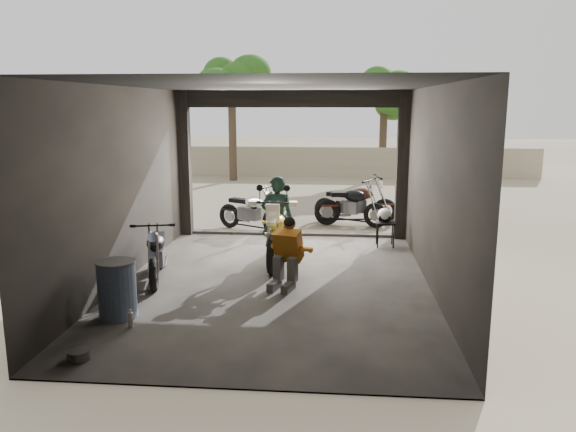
% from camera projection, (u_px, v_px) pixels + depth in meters
% --- Properties ---
extents(ground, '(80.00, 80.00, 0.00)m').
position_uv_depth(ground, '(275.00, 284.00, 9.24)').
color(ground, '#7A6D56').
rests_on(ground, ground).
extents(garage, '(7.00, 7.13, 3.20)m').
position_uv_depth(garage, '(278.00, 202.00, 9.52)').
color(garage, '#2D2B28').
rests_on(garage, ground).
extents(boundary_wall, '(18.00, 0.30, 1.20)m').
position_uv_depth(boundary_wall, '(313.00, 162.00, 22.80)').
color(boundary_wall, gray).
rests_on(boundary_wall, ground).
extents(tree_left, '(2.20, 2.20, 5.60)m').
position_uv_depth(tree_left, '(231.00, 74.00, 20.92)').
color(tree_left, '#382B1E').
rests_on(tree_left, ground).
extents(tree_right, '(2.20, 2.20, 5.00)m').
position_uv_depth(tree_right, '(385.00, 87.00, 21.97)').
color(tree_right, '#382B1E').
rests_on(tree_right, ground).
extents(main_bike, '(0.81, 1.93, 1.29)m').
position_uv_depth(main_bike, '(277.00, 230.00, 10.34)').
color(main_bike, white).
rests_on(main_bike, ground).
extents(left_bike, '(0.98, 1.67, 1.06)m').
position_uv_depth(left_bike, '(157.00, 249.00, 9.37)').
color(left_bike, black).
rests_on(left_bike, ground).
extents(outside_bike_a, '(1.74, 1.37, 1.10)m').
position_uv_depth(outside_bike_a, '(251.00, 208.00, 12.97)').
color(outside_bike_a, black).
rests_on(outside_bike_a, ground).
extents(outside_bike_b, '(1.87, 1.00, 1.20)m').
position_uv_depth(outside_bike_b, '(356.00, 200.00, 13.67)').
color(outside_bike_b, '#401A0F').
rests_on(outside_bike_b, ground).
extents(outside_bike_c, '(1.84, 1.41, 1.16)m').
position_uv_depth(outside_bike_c, '(350.00, 202.00, 13.65)').
color(outside_bike_c, black).
rests_on(outside_bike_c, ground).
extents(rider, '(0.63, 0.45, 1.63)m').
position_uv_depth(rider, '(277.00, 219.00, 10.41)').
color(rider, black).
rests_on(rider, ground).
extents(mechanic, '(0.75, 0.89, 1.10)m').
position_uv_depth(mechanic, '(286.00, 255.00, 8.94)').
color(mechanic, '#BE6E19').
rests_on(mechanic, ground).
extents(stool, '(0.39, 0.39, 0.53)m').
position_uv_depth(stool, '(385.00, 225.00, 11.55)').
color(stool, black).
rests_on(stool, ground).
extents(helmet, '(0.35, 0.36, 0.27)m').
position_uv_depth(helmet, '(384.00, 215.00, 11.57)').
color(helmet, white).
rests_on(helmet, stool).
extents(oil_drum, '(0.54, 0.54, 0.81)m').
position_uv_depth(oil_drum, '(117.00, 290.00, 7.71)').
color(oil_drum, '#465876').
rests_on(oil_drum, ground).
extents(sign_post, '(0.70, 0.08, 2.10)m').
position_uv_depth(sign_post, '(442.00, 168.00, 13.53)').
color(sign_post, black).
rests_on(sign_post, ground).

